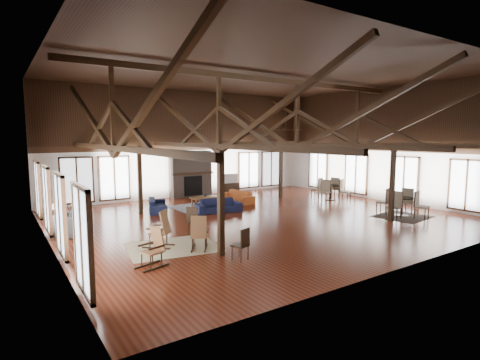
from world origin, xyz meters
TOP-DOWN VIEW (x-y plane):
  - floor at (0.00, 0.00)m, footprint 16.00×16.00m
  - ceiling at (0.00, 0.00)m, footprint 16.00×14.00m
  - wall_back at (0.00, 7.00)m, footprint 16.00×0.02m
  - wall_front at (0.00, -7.00)m, footprint 16.00×0.02m
  - wall_left at (-8.00, 0.00)m, footprint 0.02×14.00m
  - wall_right at (8.00, 0.00)m, footprint 0.02×14.00m
  - roof_truss at (0.00, 0.00)m, footprint 15.60×14.07m
  - post_grid at (0.00, 0.00)m, footprint 8.16×7.16m
  - fireplace at (0.00, 6.67)m, footprint 2.50×0.69m
  - ceiling_fan at (0.50, -1.00)m, footprint 1.60×1.60m
  - sofa_navy_front at (-0.93, 1.92)m, footprint 2.17×1.16m
  - sofa_navy_left at (-3.14, 3.70)m, footprint 2.13×1.38m
  - sofa_orange at (1.10, 3.57)m, footprint 2.16×1.07m
  - coffee_table at (-0.89, 3.36)m, footprint 1.38×0.76m
  - vase at (-0.82, 3.40)m, footprint 0.22×0.22m
  - armchair at (-7.19, 1.32)m, footprint 1.51×1.54m
  - side_table_lamp at (-7.60, 2.33)m, footprint 0.41×0.41m
  - rocking_chair_a at (-5.13, -1.79)m, footprint 0.98×0.97m
  - rocking_chair_b at (-4.28, -2.66)m, footprint 0.82×0.93m
  - rocking_chair_c at (-5.93, -3.29)m, footprint 0.91×0.65m
  - side_chair_a at (-3.64, -0.99)m, footprint 0.60×0.60m
  - side_chair_b at (-3.73, -4.22)m, footprint 0.49×0.49m
  - cafe_table_near at (5.27, -3.14)m, footprint 2.22×2.22m
  - cafe_table_far at (5.84, 1.47)m, footprint 2.22×2.22m
  - cup_near at (5.20, -3.18)m, footprint 0.11×0.11m
  - cup_far at (5.74, 1.54)m, footprint 0.13×0.13m
  - tv_console at (2.65, 6.75)m, footprint 1.19×0.44m
  - television at (2.68, 6.75)m, footprint 0.99×0.23m
  - rug_tan at (-4.85, -1.97)m, footprint 3.01×2.52m
  - rug_navy at (-0.89, 3.55)m, footprint 3.00×2.31m
  - rug_dark at (5.18, -3.26)m, footprint 2.27×2.10m

SIDE VIEW (x-z plane):
  - floor at x=0.00m, z-range 0.00..0.00m
  - rug_navy at x=-0.89m, z-range 0.00..0.01m
  - rug_dark at x=5.18m, z-range 0.00..0.01m
  - rug_tan at x=-4.85m, z-range 0.00..0.01m
  - sofa_navy_left at x=-3.14m, z-range 0.00..0.58m
  - tv_console at x=2.65m, z-range 0.00..0.59m
  - sofa_navy_front at x=-0.93m, z-range 0.00..0.60m
  - sofa_orange at x=1.10m, z-range 0.00..0.61m
  - armchair at x=-7.19m, z-range 0.00..0.76m
  - side_table_lamp at x=-7.60m, z-range -0.13..0.92m
  - coffee_table at x=-0.89m, z-range 0.20..0.71m
  - rocking_chair_c at x=-5.93m, z-range -0.03..1.03m
  - rocking_chair_b at x=-4.28m, z-range -0.03..1.04m
  - side_chair_b at x=-3.73m, z-range 0.07..1.00m
  - rocking_chair_a at x=-5.13m, z-range -0.03..1.13m
  - cafe_table_near at x=5.27m, z-range 0.00..1.13m
  - cafe_table_far at x=5.84m, z-range 0.00..1.14m
  - side_chair_a at x=-3.64m, z-range 0.08..1.09m
  - vase at x=-0.82m, z-range 0.51..0.69m
  - cup_near at x=5.20m, z-range 0.82..0.90m
  - cup_far at x=5.74m, z-range 0.82..0.91m
  - television at x=2.68m, z-range 0.59..1.16m
  - fireplace at x=0.00m, z-range -0.01..2.59m
  - post_grid at x=0.00m, z-range 0.00..3.05m
  - wall_back at x=0.00m, z-range 0.00..6.00m
  - wall_front at x=0.00m, z-range 0.00..6.00m
  - wall_left at x=-8.00m, z-range 0.00..6.00m
  - wall_right at x=8.00m, z-range 0.00..6.00m
  - ceiling_fan at x=0.50m, z-range 3.36..4.11m
  - roof_truss at x=0.00m, z-range 2.46..5.60m
  - ceiling at x=0.00m, z-range 5.99..6.01m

